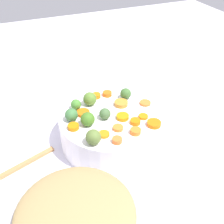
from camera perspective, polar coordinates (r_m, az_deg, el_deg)
tabletop at (r=0.80m, az=-2.98°, el=-7.78°), size 2.40×2.40×0.02m
serving_bowl_carrots at (r=0.79m, az=0.00°, el=-3.22°), size 0.29×0.29×0.09m
stuffing_mound at (r=0.51m, az=-7.53°, el=-19.84°), size 0.21×0.21×0.04m
carrot_slice_0 at (r=0.70m, az=4.83°, el=-3.95°), size 0.03×0.03×0.01m
carrot_slice_1 at (r=0.73m, az=8.56°, el=-2.36°), size 0.05×0.05×0.01m
carrot_slice_2 at (r=0.84m, az=-0.99°, el=3.74°), size 0.03×0.03×0.01m
carrot_slice_3 at (r=0.77m, az=-5.91°, el=-0.17°), size 0.05×0.05×0.01m
carrot_slice_4 at (r=0.71m, az=1.23°, el=-3.28°), size 0.03×0.03×0.01m
carrot_slice_5 at (r=0.69m, az=-1.58°, el=-4.54°), size 0.04×0.04×0.01m
carrot_slice_6 at (r=0.80m, az=1.86°, el=1.77°), size 0.05×0.05×0.01m
carrot_slice_7 at (r=0.67m, az=1.05°, el=-5.78°), size 0.03×0.03×0.01m
carrot_slice_8 at (r=0.72m, az=-7.92°, el=-2.97°), size 0.04×0.04×0.01m
carrot_slice_9 at (r=0.75m, az=2.19°, el=-0.99°), size 0.04×0.04×0.01m
carrot_slice_10 at (r=0.73m, az=4.78°, el=-1.97°), size 0.04×0.04×0.01m
carrot_slice_11 at (r=0.81m, az=6.79°, el=1.85°), size 0.04×0.04×0.01m
carrot_slice_12 at (r=0.83m, az=-3.23°, el=3.35°), size 0.03×0.03×0.01m
carrot_slice_13 at (r=0.75m, az=6.40°, el=-0.92°), size 0.04×0.04×0.01m
brussels_sprout_0 at (r=0.66m, az=-3.83°, el=-5.15°), size 0.04×0.04×0.04m
brussels_sprout_1 at (r=0.74m, az=-8.29°, el=-0.58°), size 0.03×0.03×0.03m
brussels_sprout_2 at (r=0.74m, az=-1.45°, el=-0.36°), size 0.03×0.03×0.03m
brussels_sprout_3 at (r=0.79m, az=-4.54°, el=2.70°), size 0.04×0.04×0.04m
brussels_sprout_4 at (r=0.72m, az=-4.94°, el=-1.57°), size 0.04×0.04×0.04m
brussels_sprout_5 at (r=0.78m, az=-7.38°, el=1.54°), size 0.03×0.03×0.03m
brussels_sprout_6 at (r=0.82m, az=2.80°, el=3.78°), size 0.03×0.03×0.03m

